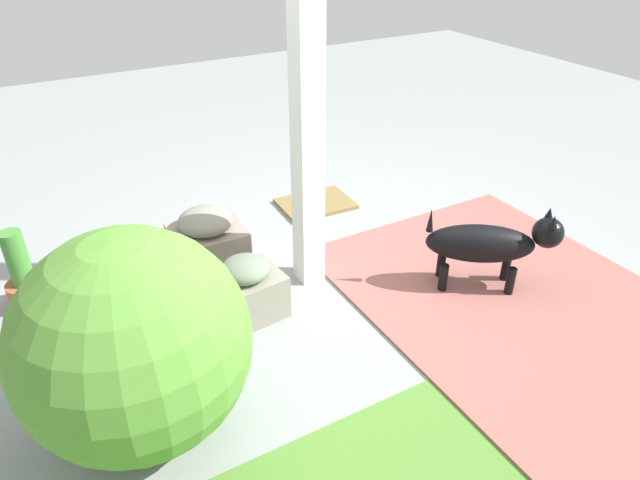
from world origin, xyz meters
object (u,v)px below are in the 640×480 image
at_px(stone_planter_nearest, 208,239).
at_px(dog, 490,243).
at_px(round_shrub, 133,343).
at_px(terracotta_pot_tall, 24,281).
at_px(porch_pillar, 307,83).
at_px(stone_planter_near, 247,290).
at_px(doormat, 316,204).

relative_size(stone_planter_nearest, dog, 0.66).
relative_size(round_shrub, terracotta_pot_tall, 1.97).
height_order(terracotta_pot_tall, dog, dog).
xyz_separation_m(porch_pillar, round_shrub, (1.25, 0.72, -0.77)).
xyz_separation_m(porch_pillar, stone_planter_nearest, (0.51, -0.49, -1.10)).
bearing_deg(stone_planter_near, stone_planter_nearest, -89.60).
height_order(stone_planter_near, terracotta_pot_tall, terracotta_pot_tall).
distance_m(porch_pillar, terracotta_pot_tall, 2.06).
bearing_deg(stone_planter_nearest, terracotta_pot_tall, -4.04).
bearing_deg(terracotta_pot_tall, porch_pillar, 160.98).
height_order(stone_planter_near, dog, dog).
bearing_deg(stone_planter_near, round_shrub, 36.73).
xyz_separation_m(stone_planter_nearest, terracotta_pot_tall, (1.13, -0.08, -0.00)).
bearing_deg(dog, stone_planter_near, -18.70).
xyz_separation_m(stone_planter_nearest, dog, (-1.44, 1.14, 0.14)).
height_order(dog, doormat, dog).
bearing_deg(stone_planter_nearest, doormat, -159.99).
bearing_deg(stone_planter_nearest, porch_pillar, 136.58).
height_order(stone_planter_nearest, stone_planter_near, stone_planter_nearest).
height_order(round_shrub, doormat, round_shrub).
bearing_deg(round_shrub, dog, -178.13).
xyz_separation_m(porch_pillar, dog, (-0.92, 0.65, -0.96)).
bearing_deg(doormat, stone_planter_nearest, 20.01).
xyz_separation_m(dog, doormat, (0.39, -1.52, -0.31)).
bearing_deg(terracotta_pot_tall, dog, 154.57).
bearing_deg(dog, round_shrub, 1.87).
relative_size(round_shrub, dog, 1.37).
xyz_separation_m(stone_planter_nearest, doormat, (-1.05, -0.38, -0.17)).
distance_m(round_shrub, dog, 2.18).
distance_m(dog, doormat, 1.60).
relative_size(porch_pillar, round_shrub, 2.50).
xyz_separation_m(terracotta_pot_tall, doormat, (-2.18, -0.30, -0.17)).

